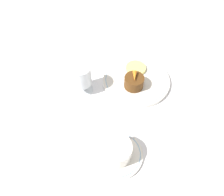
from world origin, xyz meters
TOP-DOWN VIEW (x-y plane):
  - ground_plane at (0.00, 0.00)m, footprint 3.00×3.00m
  - dinner_plate at (0.00, -0.05)m, footprint 0.24×0.24m
  - saucer at (-0.23, 0.13)m, footprint 0.15×0.15m
  - coffee_cup at (-0.23, 0.14)m, footprint 0.11×0.08m
  - spoon at (-0.19, 0.13)m, footprint 0.04×0.11m
  - wine_glass at (0.04, 0.14)m, footprint 0.07×0.07m
  - fork at (0.19, -0.03)m, footprint 0.04×0.17m
  - dessert_cake at (-0.03, -0.02)m, footprint 0.07×0.07m
  - carrot_garnish at (-0.03, -0.02)m, footprint 0.04×0.03m
  - pineapple_slice at (0.05, -0.07)m, footprint 0.08×0.08m

SIDE VIEW (x-z plane):
  - ground_plane at x=0.00m, z-range 0.00..0.00m
  - fork at x=0.19m, z-range 0.00..0.01m
  - saucer at x=-0.23m, z-range 0.00..0.01m
  - dinner_plate at x=0.00m, z-range 0.00..0.02m
  - spoon at x=-0.19m, z-range 0.01..0.01m
  - pineapple_slice at x=0.05m, z-range 0.01..0.02m
  - dessert_cake at x=-0.03m, z-range 0.01..0.06m
  - coffee_cup at x=-0.23m, z-range 0.01..0.07m
  - carrot_garnish at x=-0.03m, z-range 0.06..0.07m
  - wine_glass at x=0.04m, z-range 0.01..0.12m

